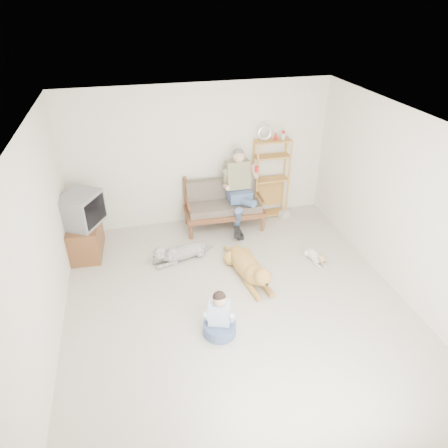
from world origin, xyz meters
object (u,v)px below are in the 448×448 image
object	(u,v)px
loveseat	(223,203)
golden_retriever	(249,268)
tv_stand	(86,238)
etagere	(271,178)

from	to	relation	value
loveseat	golden_retriever	size ratio (longest dim) A/B	0.99
tv_stand	loveseat	bearing A→B (deg)	11.34
loveseat	tv_stand	bearing A→B (deg)	-170.15
loveseat	golden_retriever	world-z (taller)	loveseat
tv_stand	golden_retriever	bearing A→B (deg)	-24.46
loveseat	etagere	xyz separation A→B (m)	(1.02, 0.18, 0.35)
loveseat	etagere	size ratio (longest dim) A/B	0.80
etagere	golden_retriever	bearing A→B (deg)	-117.87
etagere	tv_stand	distance (m)	3.67
loveseat	etagere	world-z (taller)	etagere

